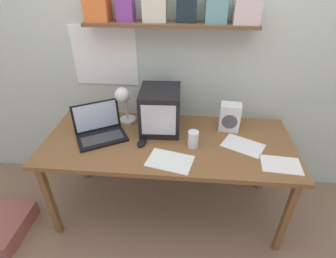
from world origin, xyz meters
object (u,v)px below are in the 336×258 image
object	(u,v)px
desk_lamp	(123,99)
computer_mouse	(142,143)
open_notebook	(243,145)
laptop	(100,128)
juice_glass	(193,140)
corner_desk	(168,146)
loose_paper_near_laptop	(281,165)
crt_monitor	(160,110)
space_heater	(230,117)
printed_handout	(170,161)

from	to	relation	value
desk_lamp	computer_mouse	bearing A→B (deg)	-48.85
desk_lamp	open_notebook	size ratio (longest dim) A/B	0.96
laptop	juice_glass	world-z (taller)	laptop
laptop	corner_desk	bearing A→B (deg)	-32.02
corner_desk	loose_paper_near_laptop	bearing A→B (deg)	-15.60
crt_monitor	desk_lamp	bearing A→B (deg)	170.97
corner_desk	space_heater	bearing A→B (deg)	22.65
desk_lamp	space_heater	bearing A→B (deg)	6.71
crt_monitor	space_heater	xyz separation A→B (m)	(0.54, 0.03, -0.05)
corner_desk	crt_monitor	xyz separation A→B (m)	(-0.07, 0.17, 0.22)
corner_desk	laptop	world-z (taller)	laptop
juice_glass	computer_mouse	xyz separation A→B (m)	(-0.37, -0.01, -0.04)
corner_desk	laptop	bearing A→B (deg)	177.67
loose_paper_near_laptop	printed_handout	distance (m)	0.73
corner_desk	printed_handout	xyz separation A→B (m)	(0.03, -0.24, 0.06)
laptop	space_heater	size ratio (longest dim) A/B	1.95
laptop	open_notebook	bearing A→B (deg)	-31.86
desk_lamp	open_notebook	bearing A→B (deg)	-6.28
juice_glass	printed_handout	distance (m)	0.24
laptop	loose_paper_near_laptop	xyz separation A→B (m)	(1.29, -0.24, -0.06)
crt_monitor	desk_lamp	distance (m)	0.30
desk_lamp	juice_glass	xyz separation A→B (m)	(0.55, -0.26, -0.17)
corner_desk	desk_lamp	distance (m)	0.51
crt_monitor	space_heater	world-z (taller)	crt_monitor
space_heater	laptop	bearing A→B (deg)	-163.46
open_notebook	juice_glass	bearing A→B (deg)	-173.97
desk_lamp	printed_handout	size ratio (longest dim) A/B	0.97
printed_handout	desk_lamp	bearing A→B (deg)	132.27
desk_lamp	juice_glass	distance (m)	0.63
crt_monitor	open_notebook	distance (m)	0.67
computer_mouse	printed_handout	world-z (taller)	computer_mouse
corner_desk	crt_monitor	bearing A→B (deg)	113.97
crt_monitor	loose_paper_near_laptop	xyz separation A→B (m)	(0.84, -0.38, -0.16)
crt_monitor	open_notebook	bearing A→B (deg)	-18.79
space_heater	printed_handout	xyz separation A→B (m)	(-0.43, -0.43, -0.11)
computer_mouse	crt_monitor	bearing A→B (deg)	64.62
desk_lamp	juice_glass	world-z (taller)	desk_lamp
laptop	printed_handout	bearing A→B (deg)	-54.86
loose_paper_near_laptop	printed_handout	size ratio (longest dim) A/B	0.80
desk_lamp	open_notebook	world-z (taller)	desk_lamp
laptop	desk_lamp	xyz separation A→B (m)	(0.16, 0.18, 0.16)
desk_lamp	open_notebook	xyz separation A→B (m)	(0.92, -0.22, -0.22)
corner_desk	open_notebook	size ratio (longest dim) A/B	5.47
space_heater	computer_mouse	size ratio (longest dim) A/B	1.93
desk_lamp	crt_monitor	bearing A→B (deg)	0.43
juice_glass	laptop	bearing A→B (deg)	173.61
laptop	desk_lamp	size ratio (longest dim) A/B	1.33
desk_lamp	loose_paper_near_laptop	world-z (taller)	desk_lamp
crt_monitor	computer_mouse	xyz separation A→B (m)	(-0.11, -0.24, -0.15)
space_heater	open_notebook	world-z (taller)	space_heater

